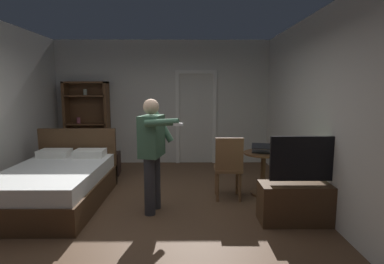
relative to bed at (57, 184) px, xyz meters
name	(u,v)px	position (x,y,z in m)	size (l,w,h in m)	color
ground_plane	(145,215)	(1.39, -0.46, -0.30)	(6.63, 6.63, 0.00)	brown
wall_back	(163,103)	(1.39, 2.62, 1.10)	(5.05, 0.12, 2.80)	beige
wall_right	(330,113)	(3.85, -0.46, 1.10)	(0.12, 6.27, 2.80)	beige
doorway_frame	(196,110)	(2.15, 2.54, 0.92)	(0.93, 0.08, 2.13)	white
bed	(57,184)	(0.00, 0.00, 0.00)	(1.36, 2.08, 1.02)	#4C331E
bookshelf	(88,120)	(-0.29, 2.40, 0.71)	(0.96, 0.32, 1.87)	brown
tv_flatscreen	(306,198)	(3.49, -0.71, 0.02)	(1.19, 0.40, 1.13)	#4C331E
side_table	(263,166)	(3.19, 0.37, 0.17)	(0.64, 0.64, 0.70)	brown
laptop	(262,150)	(3.15, 0.32, 0.45)	(0.38, 0.39, 0.16)	black
bottle_on_table	(274,147)	(3.33, 0.29, 0.49)	(0.06, 0.06, 0.22)	#2D511E
wooden_chair	(228,165)	(2.60, 0.13, 0.24)	(0.43, 0.43, 0.99)	brown
person_blue_shirt	(153,148)	(1.49, -0.32, 0.61)	(0.61, 0.68, 1.58)	#333338
suitcase_dark	(106,164)	(0.31, 1.56, -0.08)	(0.55, 0.39, 0.44)	black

